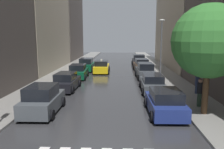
{
  "coord_description": "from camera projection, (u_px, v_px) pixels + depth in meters",
  "views": [
    {
      "loc": [
        1.04,
        -6.92,
        4.79
      ],
      "look_at": [
        0.16,
        14.45,
        1.15
      ],
      "focal_mm": 36.26,
      "sensor_mm": 36.0,
      "label": 1
    }
  ],
  "objects": [
    {
      "name": "ground_plane",
      "position": [
        114.0,
        71.0,
        31.31
      ],
      "size": [
        28.0,
        72.0,
        0.04
      ],
      "primitive_type": "cube",
      "color": "#303033"
    },
    {
      "name": "pedestrian_foreground",
      "position": [
        198.0,
        77.0,
        18.26
      ],
      "size": [
        1.03,
        1.03,
        1.91
      ],
      "rotation": [
        0.0,
        0.0,
        5.53
      ],
      "color": "navy",
      "rests_on": "sidewalk_right"
    },
    {
      "name": "parked_car_left_nearest",
      "position": [
        43.0,
        100.0,
        14.15
      ],
      "size": [
        2.13,
        4.08,
        1.79
      ],
      "rotation": [
        0.0,
        0.0,
        1.59
      ],
      "color": "#474C51",
      "rests_on": "ground"
    },
    {
      "name": "building_right_mid",
      "position": [
        185.0,
        24.0,
        35.46
      ],
      "size": [
        6.0,
        20.59,
        13.38
      ],
      "primitive_type": "cube",
      "color": "#B2A38C",
      "rests_on": "ground"
    },
    {
      "name": "parked_car_left_third",
      "position": [
        78.0,
        72.0,
        25.9
      ],
      "size": [
        2.15,
        4.2,
        1.62
      ],
      "rotation": [
        0.0,
        0.0,
        1.6
      ],
      "color": "#0C4C2D",
      "rests_on": "ground"
    },
    {
      "name": "lamp_post_right",
      "position": [
        161.0,
        44.0,
        25.54
      ],
      "size": [
        0.6,
        0.28,
        6.5
      ],
      "color": "#595B60",
      "rests_on": "sidewalk_right"
    },
    {
      "name": "parked_car_right_nearest",
      "position": [
        165.0,
        103.0,
        13.89
      ],
      "size": [
        2.23,
        4.21,
        1.59
      ],
      "rotation": [
        0.0,
        0.0,
        1.59
      ],
      "color": "navy",
      "rests_on": "ground"
    },
    {
      "name": "parked_car_left_fourth",
      "position": [
        86.0,
        65.0,
        31.46
      ],
      "size": [
        2.07,
        4.27,
        1.77
      ],
      "rotation": [
        0.0,
        0.0,
        1.57
      ],
      "color": "#0C4C2D",
      "rests_on": "ground"
    },
    {
      "name": "street_tree_right",
      "position": [
        209.0,
        41.0,
        13.02
      ],
      "size": [
        4.31,
        4.31,
        6.5
      ],
      "color": "#513823",
      "rests_on": "sidewalk_right"
    },
    {
      "name": "parked_car_right_second",
      "position": [
        152.0,
        83.0,
        19.74
      ],
      "size": [
        2.08,
        4.76,
        1.54
      ],
      "rotation": [
        0.0,
        0.0,
        1.56
      ],
      "color": "#474C51",
      "rests_on": "ground"
    },
    {
      "name": "building_left_far",
      "position": [
        63.0,
        18.0,
        46.13
      ],
      "size": [
        6.0,
        13.59,
        16.78
      ],
      "primitive_type": "cube",
      "color": "#564C47",
      "rests_on": "ground"
    },
    {
      "name": "parked_car_right_fourth",
      "position": [
        141.0,
        65.0,
        31.43
      ],
      "size": [
        2.23,
        4.53,
        1.7
      ],
      "rotation": [
        0.0,
        0.0,
        1.62
      ],
      "color": "brown",
      "rests_on": "ground"
    },
    {
      "name": "parked_car_left_second",
      "position": [
        66.0,
        82.0,
        20.26
      ],
      "size": [
        2.09,
        4.31,
        1.59
      ],
      "rotation": [
        0.0,
        0.0,
        1.54
      ],
      "color": "black",
      "rests_on": "ground"
    },
    {
      "name": "sidewalk_left",
      "position": [
        67.0,
        70.0,
        31.55
      ],
      "size": [
        3.0,
        72.0,
        0.15
      ],
      "primitive_type": "cube",
      "color": "gray",
      "rests_on": "ground"
    },
    {
      "name": "parked_car_right_third",
      "position": [
        145.0,
        71.0,
        25.89
      ],
      "size": [
        2.13,
        4.64,
        1.79
      ],
      "rotation": [
        0.0,
        0.0,
        1.6
      ],
      "color": "#474C51",
      "rests_on": "ground"
    },
    {
      "name": "sidewalk_right",
      "position": [
        161.0,
        71.0,
        31.03
      ],
      "size": [
        3.0,
        72.0,
        0.15
      ],
      "primitive_type": "cube",
      "color": "gray",
      "rests_on": "ground"
    },
    {
      "name": "parked_car_right_fifth",
      "position": [
        139.0,
        60.0,
        37.27
      ],
      "size": [
        2.21,
        4.19,
        1.79
      ],
      "rotation": [
        0.0,
        0.0,
        1.59
      ],
      "color": "black",
      "rests_on": "ground"
    },
    {
      "name": "pedestrian_far_side",
      "position": [
        200.0,
        83.0,
        14.89
      ],
      "size": [
        1.1,
        1.1,
        2.13
      ],
      "rotation": [
        0.0,
        0.0,
        0.62
      ],
      "color": "#38513D",
      "rests_on": "sidewalk_right"
    },
    {
      "name": "taxi_midroad",
      "position": [
        102.0,
        67.0,
        29.93
      ],
      "size": [
        2.12,
        4.53,
        1.81
      ],
      "rotation": [
        0.0,
        0.0,
        1.58
      ],
      "color": "yellow",
      "rests_on": "ground"
    }
  ]
}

